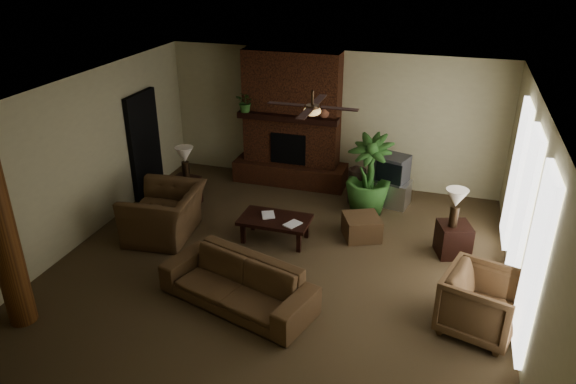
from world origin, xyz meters
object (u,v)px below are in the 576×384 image
(sofa, at_px, (237,277))
(lamp_right, at_px, (456,201))
(coffee_table, at_px, (275,221))
(ottoman, at_px, (362,227))
(log_column, at_px, (1,231))
(armchair_right, at_px, (482,301))
(tv_stand, at_px, (387,192))
(side_table_left, at_px, (185,191))
(armchair_left, at_px, (164,206))
(floor_plant, at_px, (368,191))
(lamp_left, at_px, (185,157))
(side_table_right, at_px, (453,239))
(floor_vase, at_px, (356,182))

(sofa, height_order, lamp_right, lamp_right)
(coffee_table, xyz_separation_m, ottoman, (1.42, 0.55, -0.17))
(log_column, height_order, ottoman, log_column)
(armchair_right, relative_size, tv_stand, 1.13)
(ottoman, relative_size, side_table_left, 1.09)
(armchair_left, xyz_separation_m, floor_plant, (3.23, 1.98, -0.16))
(tv_stand, bearing_deg, lamp_right, -42.91)
(lamp_left, bearing_deg, sofa, -51.40)
(armchair_left, height_order, lamp_right, lamp_right)
(coffee_table, relative_size, tv_stand, 1.41)
(coffee_table, xyz_separation_m, lamp_right, (2.91, 0.38, 0.63))
(armchair_right, height_order, floor_plant, armchair_right)
(armchair_right, height_order, tv_stand, armchair_right)
(log_column, distance_m, lamp_right, 6.55)
(floor_plant, relative_size, side_table_right, 2.78)
(log_column, height_order, floor_plant, log_column)
(tv_stand, bearing_deg, log_column, -119.83)
(side_table_right, distance_m, lamp_right, 0.73)
(floor_vase, bearing_deg, log_column, -126.29)
(floor_plant, xyz_separation_m, side_table_left, (-3.48, -0.76, -0.15))
(armchair_left, distance_m, ottoman, 3.47)
(armchair_left, bearing_deg, log_column, -21.39)
(sofa, xyz_separation_m, tv_stand, (1.60, 3.90, -0.19))
(sofa, distance_m, side_table_left, 3.48)
(tv_stand, relative_size, lamp_left, 1.31)
(sofa, height_order, ottoman, sofa)
(lamp_left, bearing_deg, log_column, -97.73)
(ottoman, xyz_separation_m, lamp_left, (-3.51, 0.29, 0.80))
(floor_vase, distance_m, side_table_left, 3.39)
(side_table_left, bearing_deg, sofa, -50.51)
(sofa, bearing_deg, side_table_right, 55.22)
(tv_stand, bearing_deg, armchair_left, -135.48)
(coffee_table, bearing_deg, side_table_right, 8.34)
(armchair_left, relative_size, ottoman, 2.23)
(floor_vase, bearing_deg, armchair_left, -141.76)
(side_table_left, distance_m, lamp_right, 5.13)
(tv_stand, xyz_separation_m, lamp_right, (1.25, -1.66, 0.75))
(ottoman, distance_m, lamp_right, 1.71)
(sofa, xyz_separation_m, armchair_right, (3.28, 0.38, 0.03))
(log_column, distance_m, side_table_right, 6.70)
(ottoman, height_order, side_table_right, side_table_right)
(armchair_right, distance_m, ottoman, 2.81)
(floor_plant, bearing_deg, ottoman, -85.57)
(floor_plant, bearing_deg, lamp_left, -167.75)
(tv_stand, bearing_deg, side_table_left, -152.19)
(sofa, height_order, lamp_left, lamp_left)
(sofa, distance_m, armchair_left, 2.44)
(floor_plant, bearing_deg, floor_vase, 129.24)
(armchair_right, height_order, side_table_left, armchair_right)
(armchair_left, bearing_deg, ottoman, 99.78)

